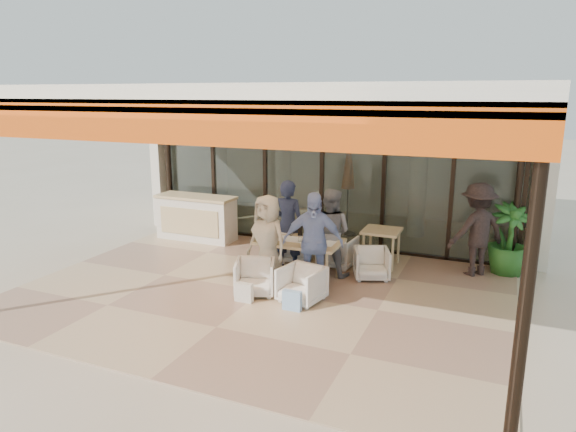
# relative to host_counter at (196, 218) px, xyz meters

# --- Properties ---
(ground) EXTENTS (70.00, 70.00, 0.00)m
(ground) POSITION_rel_host_counter_xyz_m (2.78, -2.30, -0.53)
(ground) COLOR #C6B293
(ground) RESTS_ON ground
(terrace_floor) EXTENTS (8.00, 6.00, 0.01)m
(terrace_floor) POSITION_rel_host_counter_xyz_m (2.78, -2.30, -0.53)
(terrace_floor) COLOR tan
(terrace_floor) RESTS_ON ground
(terrace_structure) EXTENTS (8.00, 6.00, 3.40)m
(terrace_structure) POSITION_rel_host_counter_xyz_m (2.78, -2.56, 2.72)
(terrace_structure) COLOR silver
(terrace_structure) RESTS_ON ground
(glass_storefront) EXTENTS (8.08, 0.10, 3.20)m
(glass_storefront) POSITION_rel_host_counter_xyz_m (2.78, 0.70, 1.07)
(glass_storefront) COLOR #9EADA3
(glass_storefront) RESTS_ON ground
(interior_block) EXTENTS (9.05, 3.62, 3.52)m
(interior_block) POSITION_rel_host_counter_xyz_m (2.78, 3.02, 1.70)
(interior_block) COLOR silver
(interior_block) RESTS_ON ground
(host_counter) EXTENTS (1.85, 0.65, 1.04)m
(host_counter) POSITION_rel_host_counter_xyz_m (0.00, 0.00, 0.00)
(host_counter) COLOR silver
(host_counter) RESTS_ON ground
(dining_table) EXTENTS (1.50, 0.90, 0.93)m
(dining_table) POSITION_rel_host_counter_xyz_m (3.12, -1.46, 0.16)
(dining_table) COLOR tan
(dining_table) RESTS_ON ground
(chair_far_left) EXTENTS (0.73, 0.70, 0.65)m
(chair_far_left) POSITION_rel_host_counter_xyz_m (2.71, -0.51, -0.21)
(chair_far_left) COLOR white
(chair_far_left) RESTS_ON ground
(chair_far_right) EXTENTS (0.70, 0.66, 0.67)m
(chair_far_right) POSITION_rel_host_counter_xyz_m (3.55, -0.51, -0.20)
(chair_far_right) COLOR white
(chair_far_right) RESTS_ON ground
(chair_near_left) EXTENTS (0.82, 0.80, 0.66)m
(chair_near_left) POSITION_rel_host_counter_xyz_m (2.71, -2.41, -0.20)
(chair_near_left) COLOR white
(chair_near_left) RESTS_ON ground
(chair_near_right) EXTENTS (0.75, 0.72, 0.66)m
(chair_near_right) POSITION_rel_host_counter_xyz_m (3.55, -2.41, -0.20)
(chair_near_right) COLOR white
(chair_near_right) RESTS_ON ground
(diner_navy) EXTENTS (0.65, 0.44, 1.74)m
(diner_navy) POSITION_rel_host_counter_xyz_m (2.71, -1.01, 0.34)
(diner_navy) COLOR #1B213D
(diner_navy) RESTS_ON ground
(diner_grey) EXTENTS (0.80, 0.63, 1.63)m
(diner_grey) POSITION_rel_host_counter_xyz_m (3.55, -1.01, 0.29)
(diner_grey) COLOR slate
(diner_grey) RESTS_ON ground
(diner_cream) EXTENTS (0.89, 0.69, 1.62)m
(diner_cream) POSITION_rel_host_counter_xyz_m (2.71, -1.91, 0.28)
(diner_cream) COLOR beige
(diner_cream) RESTS_ON ground
(diner_periwinkle) EXTENTS (1.09, 0.67, 1.74)m
(diner_periwinkle) POSITION_rel_host_counter_xyz_m (3.55, -1.91, 0.34)
(diner_periwinkle) COLOR #7A8ECC
(diner_periwinkle) RESTS_ON ground
(tote_bag_cream) EXTENTS (0.30, 0.10, 0.34)m
(tote_bag_cream) POSITION_rel_host_counter_xyz_m (2.71, -2.81, -0.36)
(tote_bag_cream) COLOR silver
(tote_bag_cream) RESTS_ON ground
(tote_bag_blue) EXTENTS (0.30, 0.10, 0.34)m
(tote_bag_blue) POSITION_rel_host_counter_xyz_m (3.55, -2.81, -0.36)
(tote_bag_blue) COLOR #99BFD8
(tote_bag_blue) RESTS_ON ground
(side_table) EXTENTS (0.70, 0.70, 0.74)m
(side_table) POSITION_rel_host_counter_xyz_m (4.32, -0.17, 0.11)
(side_table) COLOR tan
(side_table) RESTS_ON ground
(side_chair) EXTENTS (0.78, 0.76, 0.63)m
(side_chair) POSITION_rel_host_counter_xyz_m (4.32, -0.92, -0.22)
(side_chair) COLOR white
(side_chair) RESTS_ON ground
(standing_woman) EXTENTS (1.28, 1.23, 1.74)m
(standing_woman) POSITION_rel_host_counter_xyz_m (6.02, 0.02, 0.34)
(standing_woman) COLOR black
(standing_woman) RESTS_ON ground
(potted_palm) EXTENTS (1.03, 1.03, 1.34)m
(potted_palm) POSITION_rel_host_counter_xyz_m (6.57, 0.33, 0.14)
(potted_palm) COLOR #1E5919
(potted_palm) RESTS_ON ground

